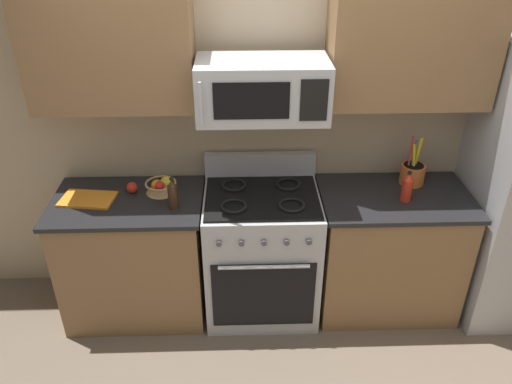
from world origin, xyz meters
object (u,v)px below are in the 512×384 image
Objects in this scene: microwave at (262,89)px; fruit_basket at (161,186)px; apple_loose at (132,188)px; range_oven at (262,252)px; bottle_soy at (173,194)px; cutting_board at (88,199)px; utensil_crock at (412,173)px; bottle_hot_sauce at (407,187)px.

fruit_basket is (-0.66, 0.07, -0.68)m from microwave.
fruit_basket is 0.19m from apple_loose.
bottle_soy reaches higher than range_oven.
fruit_basket is 0.61× the size of cutting_board.
fruit_basket reaches higher than apple_loose.
apple_loose is at bearing 173.60° from range_oven.
cutting_board is at bearing -175.75° from utensil_crock.
utensil_crock is at bearing 2.30° from fruit_basket.
bottle_hot_sauce is at bearing -114.91° from utensil_crock.
cutting_board is (-1.12, 0.01, 0.44)m from range_oven.
range_oven is 0.82m from fruit_basket.
utensil_crock reaches higher than bottle_soy.
microwave is 3.71× the size of fruit_basket.
fruit_basket reaches higher than cutting_board.
apple_loose is at bearing 18.42° from cutting_board.
fruit_basket is 2.82× the size of apple_loose.
fruit_basket is at bearing 174.30° from bottle_hot_sauce.
range_oven is at bearing -8.38° from fruit_basket.
bottle_soy is (-1.48, -0.05, 0.00)m from bottle_hot_sauce.
range_oven is 1.16m from utensil_crock.
bottle_soy is at bearing -62.88° from fruit_basket.
range_oven is 1.16m from microwave.
bottle_hot_sauce reaches higher than range_oven.
utensil_crock is at bearing 65.09° from bottle_hot_sauce.
microwave is 0.95m from fruit_basket.
apple_loose is (-0.85, 0.10, 0.47)m from range_oven.
range_oven is 0.78m from bottle_soy.
bottle_hot_sauce is at bearing -5.70° from fruit_basket.
bottle_soy is (-0.56, -0.11, 0.54)m from range_oven.
cutting_board is 0.58m from bottle_soy.
bottle_hot_sauce is at bearing -5.48° from microwave.
apple_loose is at bearing 175.45° from microwave.
fruit_basket is 0.23m from bottle_soy.
apple_loose is (-1.88, -0.07, -0.04)m from utensil_crock.
cutting_board is (-0.46, -0.09, -0.04)m from fruit_basket.
cutting_board is (-1.12, -0.02, -0.72)m from microwave.
fruit_basket is 0.47m from cutting_board.
cutting_board is at bearing 178.16° from bottle_hot_sauce.
range_oven is 5.24× the size of bottle_hot_sauce.
range_oven is at bearing -89.97° from microwave.
utensil_crock is 1.61m from bottle_soy.
range_oven is 3.23× the size of cutting_board.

